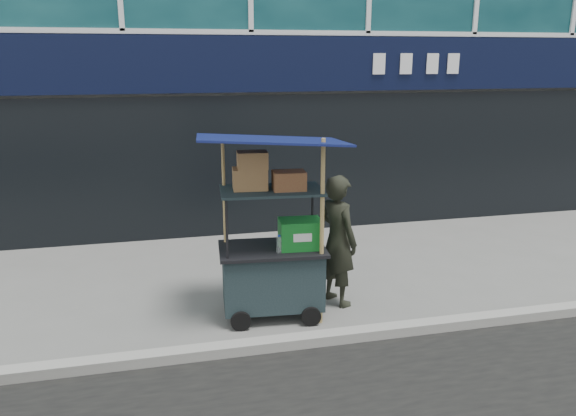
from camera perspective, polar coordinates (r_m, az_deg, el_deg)
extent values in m
plane|color=slate|center=(6.46, 2.67, -12.78)|extent=(80.00, 80.00, 0.00)
cube|color=#97968E|center=(6.26, 3.19, -13.13)|extent=(80.00, 0.18, 0.12)
cube|color=black|center=(9.48, -3.70, 14.37)|extent=(15.68, 0.06, 0.90)
cube|color=black|center=(9.69, -3.57, 4.27)|extent=(15.68, 0.04, 2.40)
cube|color=black|center=(6.72, -1.61, -7.06)|extent=(1.21, 0.77, 0.68)
cylinder|color=black|center=(6.52, -4.81, -11.40)|extent=(0.24, 0.07, 0.23)
cylinder|color=black|center=(6.61, 2.36, -10.96)|extent=(0.24, 0.07, 0.23)
cube|color=black|center=(6.60, -1.63, -4.18)|extent=(1.29, 0.85, 0.04)
cylinder|color=black|center=(6.18, -6.23, -2.28)|extent=(0.03, 0.03, 0.72)
cylinder|color=black|center=(6.30, 3.47, -1.86)|extent=(0.03, 0.03, 0.72)
cylinder|color=black|center=(6.73, -6.45, -0.81)|extent=(0.03, 0.03, 0.72)
cylinder|color=black|center=(6.85, 2.48, -0.45)|extent=(0.03, 0.03, 0.72)
cube|color=black|center=(6.40, -1.68, 1.79)|extent=(1.21, 0.77, 0.03)
cylinder|color=#9A7845|center=(6.33, 3.46, -2.69)|extent=(0.05, 0.05, 2.17)
cylinder|color=#9A7845|center=(6.77, -6.41, -1.99)|extent=(0.04, 0.04, 2.08)
cube|color=#0E154E|center=(6.29, -1.72, 6.94)|extent=(1.73, 1.29, 0.19)
cube|color=#106718|center=(6.54, 1.24, -2.62)|extent=(0.51, 0.38, 0.34)
cylinder|color=silver|center=(6.38, -0.91, -3.74)|extent=(0.07, 0.07, 0.19)
cylinder|color=#1837BA|center=(6.35, -0.91, -2.83)|extent=(0.03, 0.03, 0.02)
cube|color=olive|center=(6.39, -3.89, 2.99)|extent=(0.41, 0.32, 0.24)
cube|color=olive|center=(6.35, 0.10, 2.81)|extent=(0.39, 0.30, 0.21)
cube|color=olive|center=(6.33, -3.65, 4.89)|extent=(0.36, 0.28, 0.19)
imported|color=black|center=(6.97, 5.09, -3.28)|extent=(0.60, 0.71, 1.65)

